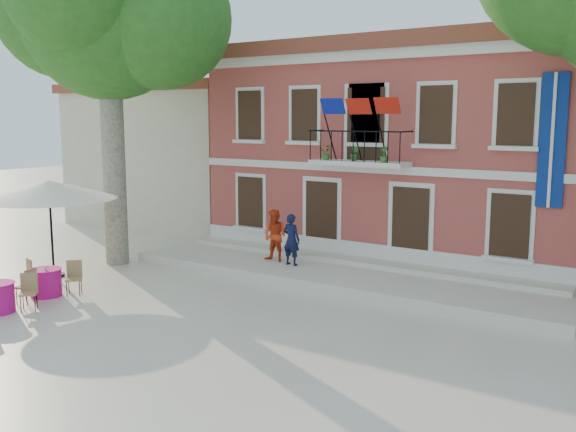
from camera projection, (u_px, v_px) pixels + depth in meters
The scene contains 9 objects.
ground at pixel (193, 303), 17.13m from camera, with size 90.00×90.00×0.00m, color beige.
main_building at pixel (416, 149), 23.63m from camera, with size 13.50×9.59×7.50m.
neighbor_west at pixel (200, 153), 30.91m from camera, with size 9.40×9.40×6.40m.
terrace at pixel (339, 275), 19.61m from camera, with size 14.00×3.40×0.30m, color silver.
plane_tree_west at pixel (108, 14), 20.63m from camera, with size 5.67×5.67×11.14m.
patio_umbrella at pixel (49, 190), 19.64m from camera, with size 4.07×4.07×3.02m.
pedestrian_navy at pixel (291, 240), 20.15m from camera, with size 0.60×0.39×1.64m, color #0F1434.
pedestrian_orange at pixel (275, 236), 20.69m from camera, with size 0.82×0.64×1.69m, color #E7421B.
cafe_table_0 at pixel (46, 281), 17.78m from camera, with size 1.82×1.79×0.95m.
Camera 1 is at (11.39, -12.31, 4.92)m, focal length 40.00 mm.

